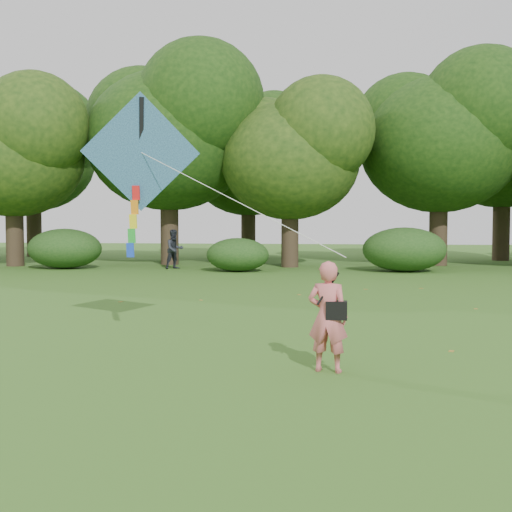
# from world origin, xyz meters

# --- Properties ---
(ground) EXTENTS (100.00, 100.00, 0.00)m
(ground) POSITION_xyz_m (0.00, 0.00, 0.00)
(ground) COLOR #265114
(ground) RESTS_ON ground
(man_kite_flyer) EXTENTS (0.64, 0.49, 1.58)m
(man_kite_flyer) POSITION_xyz_m (0.08, -0.60, 0.79)
(man_kite_flyer) COLOR #D16264
(man_kite_flyer) RESTS_ON ground
(bystander_left) EXTENTS (1.08, 1.06, 1.76)m
(bystander_left) POSITION_xyz_m (-7.04, 18.22, 0.88)
(bystander_left) COLOR #21242C
(bystander_left) RESTS_ON ground
(crossbody_bag) EXTENTS (0.43, 0.20, 0.67)m
(crossbody_bag) POSITION_xyz_m (0.20, -0.63, 0.90)
(crossbody_bag) COLOR black
(crossbody_bag) RESTS_ON ground
(flying_kite) EXTENTS (4.70, 2.49, 2.95)m
(flying_kite) POSITION_xyz_m (-3.31, 1.56, 3.32)
(flying_kite) COLOR #2657A8
(flying_kite) RESTS_ON ground
(tree_line) EXTENTS (54.70, 15.30, 9.48)m
(tree_line) POSITION_xyz_m (1.67, 22.88, 5.60)
(tree_line) COLOR #3A2D1E
(tree_line) RESTS_ON ground
(shrub_band) EXTENTS (39.15, 3.22, 1.88)m
(shrub_band) POSITION_xyz_m (-0.72, 17.60, 0.86)
(shrub_band) COLOR #264919
(shrub_band) RESTS_ON ground
(fallen_leaves) EXTENTS (10.41, 13.21, 0.01)m
(fallen_leaves) POSITION_xyz_m (0.69, 6.70, 0.01)
(fallen_leaves) COLOR olive
(fallen_leaves) RESTS_ON ground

